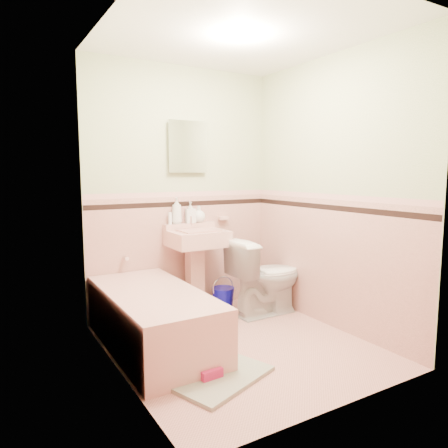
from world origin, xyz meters
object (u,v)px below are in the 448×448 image
bathtub (153,321)px  medicine_cabinet (187,147)px  soap_bottle_left (177,211)px  toilet (266,276)px  soap_bottle_right (199,214)px  sink (198,273)px  bucket (223,299)px  soap_bottle_mid (190,212)px  shoe (211,373)px

bathtub → medicine_cabinet: (0.68, 0.74, 1.47)m
soap_bottle_left → toilet: 1.13m
soap_bottle_right → soap_bottle_left: bearing=180.0°
medicine_cabinet → sink: bearing=-90.0°
bucket → soap_bottle_left: bearing=157.7°
bathtub → soap_bottle_mid: bearing=45.6°
toilet → shoe: size_ratio=4.89×
soap_bottle_left → soap_bottle_right: soap_bottle_left is taller
medicine_cabinet → bucket: (0.30, -0.21, -1.58)m
sink → soap_bottle_right: 0.62m
toilet → sink: bearing=61.2°
soap_bottle_left → soap_bottle_right: 0.26m
medicine_cabinet → shoe: size_ratio=3.02×
soap_bottle_right → toilet: bearing=-45.3°
bathtub → medicine_cabinet: medicine_cabinet is taller
soap_bottle_right → soap_bottle_mid: bearing=180.0°
soap_bottle_left → soap_bottle_right: (0.25, 0.00, -0.05)m
soap_bottle_right → shoe: (-0.66, -1.46, -0.95)m
bathtub → shoe: size_ratio=9.39×
soap_bottle_right → bucket: bearing=-43.8°
bathtub → bucket: bearing=28.4°
toilet → soap_bottle_mid: bearing=49.0°
medicine_cabinet → soap_bottle_left: bearing=-167.8°
bathtub → soap_bottle_right: bearing=41.9°
soap_bottle_left → medicine_cabinet: bearing=12.2°
bathtub → sink: (0.68, 0.53, 0.21)m
medicine_cabinet → soap_bottle_left: (-0.14, -0.03, -0.64)m
medicine_cabinet → shoe: bearing=-110.3°
soap_bottle_mid → shoe: (-0.56, -1.46, -0.97)m
sink → soap_bottle_left: soap_bottle_left is taller
sink → shoe: 1.44m
bucket → shoe: bucket is taller
shoe → soap_bottle_right: bearing=62.2°
medicine_cabinet → toilet: medicine_cabinet is taller
soap_bottle_mid → bucket: bearing=-32.2°
medicine_cabinet → soap_bottle_mid: (0.01, -0.03, -0.67)m
medicine_cabinet → soap_bottle_right: medicine_cabinet is taller
bucket → shoe: bearing=-123.6°
sink → medicine_cabinet: bearing=90.0°
sink → toilet: bearing=-28.0°
soap_bottle_mid → soap_bottle_left: bearing=180.0°
bucket → toilet: bearing=-46.1°
bathtub → soap_bottle_right: (0.79, 0.71, 0.79)m
sink → soap_bottle_left: 0.67m
bathtub → toilet: 1.32m
medicine_cabinet → toilet: (0.61, -0.54, -1.31)m
toilet → bucket: size_ratio=3.29×
shoe → toilet: bearing=35.9°
soap_bottle_mid → medicine_cabinet: bearing=115.9°
toilet → soap_bottle_right: bearing=43.9°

